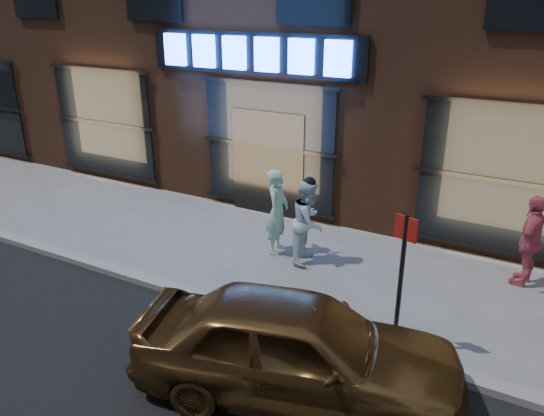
# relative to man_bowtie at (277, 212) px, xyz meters

# --- Properties ---
(ground) EXTENTS (90.00, 90.00, 0.00)m
(ground) POSITION_rel_man_bowtie_xyz_m (-1.13, -2.25, -0.85)
(ground) COLOR slate
(ground) RESTS_ON ground
(curb) EXTENTS (60.00, 0.25, 0.12)m
(curb) POSITION_rel_man_bowtie_xyz_m (-1.13, -2.25, -0.79)
(curb) COLOR gray
(curb) RESTS_ON ground
(man_bowtie) EXTENTS (0.51, 0.68, 1.70)m
(man_bowtie) POSITION_rel_man_bowtie_xyz_m (0.00, 0.00, 0.00)
(man_bowtie) COLOR #BBF6C6
(man_bowtie) RESTS_ON ground
(man_cap) EXTENTS (0.71, 0.86, 1.62)m
(man_cap) POSITION_rel_man_bowtie_xyz_m (0.70, -0.08, -0.04)
(man_cap) COLOR white
(man_cap) RESTS_ON ground
(passerby) EXTENTS (0.61, 1.03, 1.65)m
(passerby) POSITION_rel_man_bowtie_xyz_m (4.42, 0.96, -0.03)
(passerby) COLOR #C85263
(passerby) RESTS_ON ground
(gold_sedan) EXTENTS (4.37, 2.61, 1.39)m
(gold_sedan) POSITION_rel_man_bowtie_xyz_m (2.13, -3.47, -0.16)
(gold_sedan) COLOR brown
(gold_sedan) RESTS_ON ground
(sign_post) EXTENTS (0.33, 0.13, 2.10)m
(sign_post) POSITION_rel_man_bowtie_xyz_m (2.97, -2.00, 0.42)
(sign_post) COLOR #262628
(sign_post) RESTS_ON ground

